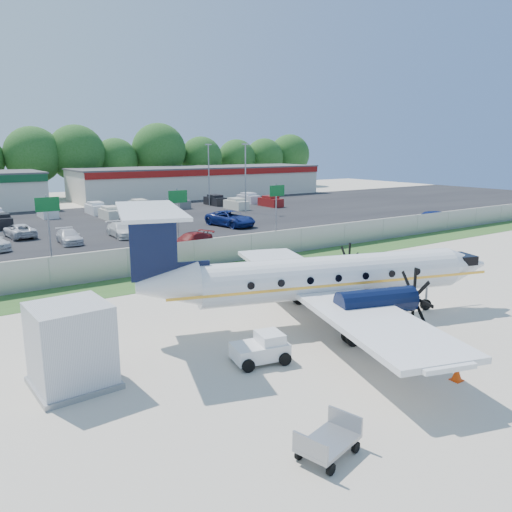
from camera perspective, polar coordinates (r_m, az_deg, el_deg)
ground at (r=25.60m, az=7.62°, el=-7.42°), size 170.00×170.00×0.00m
grass_verge at (r=35.05m, az=-5.51°, el=-1.93°), size 170.00×4.00×0.02m
access_road at (r=41.18m, az=-10.20°, el=0.09°), size 170.00×8.00×0.02m
parking_lot at (r=60.71m, az=-18.35°, el=3.56°), size 170.00×32.00×0.02m
perimeter_fence at (r=36.55m, az=-7.05°, el=0.23°), size 120.00×0.06×1.99m
building_east at (r=90.51m, az=-6.34°, el=8.47°), size 44.40×12.40×5.24m
sign_left at (r=41.90m, az=-22.68°, el=4.53°), size 1.80×0.26×5.00m
sign_mid at (r=45.35m, az=-8.93°, el=5.86°), size 1.80×0.26×5.00m
sign_right at (r=50.98m, az=2.38°, el=6.70°), size 1.80×0.26×5.00m
light_pole_ne at (r=66.66m, az=-1.22°, el=9.42°), size 0.90×0.35×9.09m
light_pole_se at (r=75.24m, az=-5.42°, el=9.70°), size 0.90×0.35×9.09m
tree_line at (r=93.69m, az=-24.17°, el=5.99°), size 112.00×6.00×14.00m
aircraft at (r=24.93m, az=7.82°, el=-2.38°), size 19.67×19.20×6.02m
pushback_tug at (r=20.70m, az=0.70°, el=-10.50°), size 2.43×1.96×1.20m
baggage_cart_near at (r=15.19m, az=8.24°, el=-20.22°), size 2.12×1.59×0.99m
baggage_cart_far at (r=25.63m, az=14.04°, el=-6.39°), size 2.50×1.90×1.16m
service_container at (r=19.62m, az=-20.37°, el=-9.86°), size 2.96×2.96×3.12m
cone_port_wing at (r=20.70m, az=21.99°, el=-12.35°), size 0.41×0.41×0.59m
cone_starboard_wing at (r=33.40m, az=-1.09°, el=-2.15°), size 0.38×0.38×0.54m
road_car_mid at (r=43.51m, az=-7.47°, el=0.82°), size 5.16×3.69×1.39m
road_car_east at (r=60.14m, az=19.87°, el=3.37°), size 5.32×3.13×1.70m
parked_car_b at (r=48.66m, az=-20.54°, el=1.35°), size 1.99×4.50×1.28m
parked_car_c at (r=50.62m, az=-15.05°, el=2.11°), size 2.05×4.90×1.41m
parked_car_d at (r=52.54m, az=-10.42°, el=2.70°), size 2.61×4.14×1.31m
parked_car_e at (r=55.68m, az=-2.93°, el=3.42°), size 3.99×6.62×1.72m
parked_car_f at (r=53.74m, az=-25.35°, el=1.92°), size 2.65×5.01×1.34m
parked_car_g at (r=57.74m, az=-13.61°, el=3.41°), size 3.45×5.08×1.37m
far_parking_rows at (r=65.50m, az=-19.57°, el=4.07°), size 56.00×10.00×1.60m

